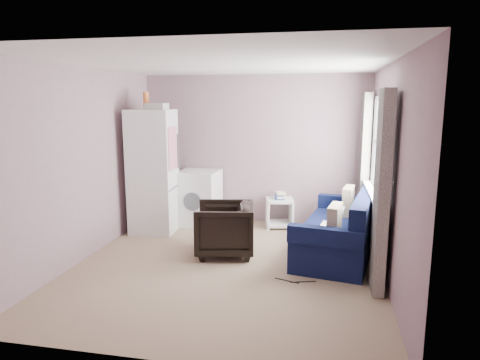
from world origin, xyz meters
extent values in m
cube|color=#9A8064|center=(0.00, 0.00, -0.01)|extent=(3.80, 4.20, 0.02)
cube|color=silver|center=(0.00, 0.00, 2.51)|extent=(3.80, 4.20, 0.02)
cube|color=gray|center=(0.00, 2.11, 1.25)|extent=(3.80, 0.02, 2.50)
cube|color=gray|center=(0.00, -2.11, 1.25)|extent=(3.80, 0.02, 2.50)
cube|color=gray|center=(-1.91, 0.00, 1.25)|extent=(0.02, 4.20, 2.50)
cube|color=gray|center=(1.91, 0.00, 1.25)|extent=(0.02, 4.20, 2.50)
cube|color=white|center=(1.89, 0.70, 1.50)|extent=(0.01, 1.60, 1.20)
imported|color=black|center=(-0.13, 0.40, 0.39)|extent=(0.83, 0.87, 0.78)
cube|color=white|center=(-1.47, 1.22, 0.97)|extent=(0.71, 0.71, 1.93)
cube|color=#4F5057|center=(-1.13, 1.24, 0.72)|extent=(0.06, 0.62, 0.02)
cube|color=#4F5057|center=(-1.15, 1.49, 1.27)|extent=(0.02, 0.03, 0.55)
cube|color=silver|center=(-1.13, 1.21, 1.35)|extent=(0.04, 0.46, 0.66)
cylinder|color=orange|center=(-1.56, 1.27, 2.07)|extent=(0.10, 0.10, 0.27)
cube|color=#A9A99F|center=(-1.33, 1.12, 1.98)|extent=(0.31, 0.35, 0.10)
cube|color=white|center=(-0.88, 1.74, 0.46)|extent=(0.68, 0.68, 0.92)
cube|color=#4F5057|center=(-0.88, 1.72, 0.88)|extent=(0.63, 0.61, 0.05)
cylinder|color=#4F5057|center=(-0.90, 1.41, 0.46)|extent=(0.30, 0.04, 0.30)
cube|color=white|center=(0.47, 1.83, 0.46)|extent=(0.51, 0.51, 0.04)
cube|color=white|center=(0.47, 1.83, 0.06)|extent=(0.51, 0.51, 0.04)
cube|color=white|center=(0.28, 1.79, 0.24)|extent=(0.13, 0.43, 0.48)
cube|color=white|center=(0.67, 1.87, 0.24)|extent=(0.13, 0.43, 0.48)
cube|color=#25409A|center=(0.47, 1.83, 0.49)|extent=(0.18, 0.24, 0.03)
cube|color=beige|center=(0.48, 1.84, 0.52)|extent=(0.20, 0.24, 0.03)
cube|color=#25409A|center=(0.46, 1.84, 0.55)|extent=(0.17, 0.23, 0.03)
cube|color=beige|center=(0.48, 1.83, 0.58)|extent=(0.20, 0.25, 0.03)
cube|color=#0C153B|center=(1.38, 0.70, 0.21)|extent=(1.20, 1.99, 0.41)
cube|color=#0C153B|center=(1.72, 0.64, 0.64)|extent=(0.52, 1.87, 0.46)
cube|color=#0C153B|center=(1.21, -0.19, 0.52)|extent=(0.89, 0.30, 0.21)
cube|color=#0C153B|center=(1.54, 1.59, 0.52)|extent=(0.89, 0.30, 0.21)
cube|color=tan|center=(1.32, 0.10, 0.62)|extent=(0.20, 0.43, 0.41)
cube|color=tan|center=(1.54, 1.28, 0.62)|extent=(0.20, 0.43, 0.41)
cube|color=white|center=(1.28, 0.61, 0.43)|extent=(0.30, 0.38, 0.02)
cube|color=silver|center=(1.40, 0.59, 0.54)|extent=(0.12, 0.35, 0.23)
cube|color=white|center=(1.82, 0.70, 0.87)|extent=(0.14, 1.70, 0.04)
cube|color=white|center=(1.87, 0.70, 0.90)|extent=(0.02, 1.68, 0.05)
cube|color=white|center=(1.87, 0.70, 1.50)|extent=(0.02, 1.68, 0.05)
cube|color=white|center=(1.87, 0.70, 2.10)|extent=(0.02, 1.68, 0.05)
cube|color=white|center=(1.87, -0.10, 1.50)|extent=(0.02, 0.05, 1.20)
cube|color=white|center=(1.87, 0.43, 1.50)|extent=(0.02, 0.05, 1.20)
cube|color=white|center=(1.87, 0.97, 1.50)|extent=(0.02, 0.05, 1.20)
cube|color=white|center=(1.87, 1.50, 1.50)|extent=(0.02, 0.05, 1.20)
cube|color=beige|center=(1.78, -0.38, 1.10)|extent=(0.12, 0.46, 2.18)
cube|color=beige|center=(1.78, 1.78, 1.10)|extent=(0.12, 0.46, 2.18)
cylinder|color=black|center=(0.98, -0.34, 0.01)|extent=(0.29, 0.10, 0.01)
cylinder|color=black|center=(0.80, -0.34, 0.01)|extent=(0.29, 0.11, 0.01)
camera|label=1|loc=(1.17, -5.03, 2.05)|focal=32.00mm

